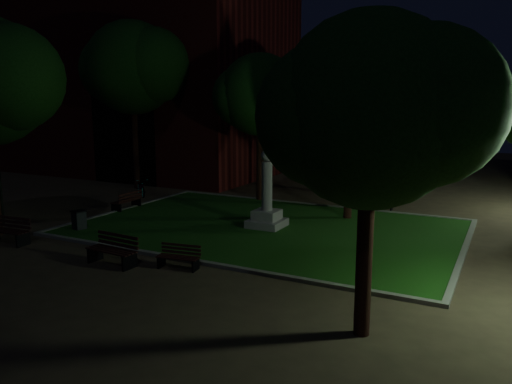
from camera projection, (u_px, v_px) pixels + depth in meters
ground at (244, 240)px, 18.95m from camera, size 80.00×80.00×0.00m
lawn at (267, 227)px, 20.69m from camera, size 15.00×10.00×0.08m
lawn_kerb at (267, 227)px, 20.69m from camera, size 15.40×10.40×0.12m
monument at (267, 206)px, 20.52m from camera, size 1.40×1.40×3.20m
building_main at (145, 71)px, 36.81m from camera, size 20.00×12.00×15.00m
tree_north_wl at (261, 95)px, 25.37m from camera, size 5.16×4.22×7.63m
tree_north_er at (370, 98)px, 23.39m from camera, size 6.16×5.03×7.84m
tree_se at (375, 112)px, 10.40m from camera, size 5.12×4.18×7.10m
tree_nw at (134, 68)px, 28.92m from camera, size 6.66×5.43×9.82m
tree_far_north at (336, 101)px, 27.85m from camera, size 5.01×4.09×7.28m
tree_extra at (354, 91)px, 21.20m from camera, size 5.96×4.86×8.08m
lamppost_nw at (153, 138)px, 32.58m from camera, size 1.18×0.28×3.97m
bench_near_left at (113, 251)px, 16.08m from camera, size 1.82×0.74×0.98m
bench_near_right at (179, 258)px, 15.72m from camera, size 1.43×0.69×0.75m
bench_west_near at (9, 231)px, 18.49m from camera, size 1.81×0.75×0.97m
bench_left_side at (127, 202)px, 24.06m from camera, size 0.62×1.67×0.91m
bench_far_side at (379, 203)px, 24.16m from camera, size 1.38×0.54×0.75m
trash_bin at (79, 220)px, 20.27m from camera, size 0.59×0.59×0.84m
bicycle at (141, 187)px, 27.67m from camera, size 1.86×1.70×0.98m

